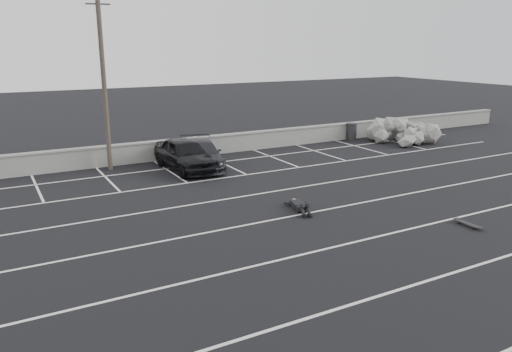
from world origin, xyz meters
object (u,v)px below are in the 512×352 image
utility_pole (104,83)px  car_left (185,154)px  person (298,202)px  skateboard (468,224)px  car_right (201,154)px  trash_bin (352,131)px  riprap_pile (403,135)px

utility_pole → car_left: bearing=-30.3°
car_left → utility_pole: size_ratio=0.55×
person → skateboard: 6.00m
car_right → person: size_ratio=1.91×
utility_pole → car_right: bearing=-23.5°
car_right → trash_bin: size_ratio=4.30×
trash_bin → person: (-10.71, -9.91, -0.32)m
car_left → person: 7.80m
trash_bin → person: bearing=-137.2°
car_left → person: bearing=-81.0°
riprap_pile → car_left: bearing=-179.2°
utility_pole → skateboard: utility_pole is taller
riprap_pile → skateboard: size_ratio=5.44×
car_left → car_right: (0.88, 0.10, -0.11)m
car_left → car_right: 0.89m
utility_pole → skateboard: (8.82, -13.98, -4.14)m
skateboard → car_left: bearing=115.5°
utility_pole → trash_bin: (15.53, 0.40, -3.68)m
car_left → skateboard: 13.33m
car_right → skateboard: car_right is taller
car_right → utility_pole: size_ratio=0.56×
person → skateboard: (4.01, -4.47, -0.14)m
trash_bin → skateboard: trash_bin is taller
utility_pole → riprap_pile: utility_pole is taller
riprap_pile → utility_pole: bearing=174.6°
utility_pole → riprap_pile: (18.00, -1.69, -3.78)m
car_right → trash_bin: (11.41, 2.19, -0.13)m
car_right → car_left: bearing=-159.4°
utility_pole → person: (4.81, -9.51, -4.00)m
utility_pole → riprap_pile: size_ratio=1.72×
car_right → utility_pole: (-4.12, 1.79, 3.55)m
person → trash_bin: bearing=58.7°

